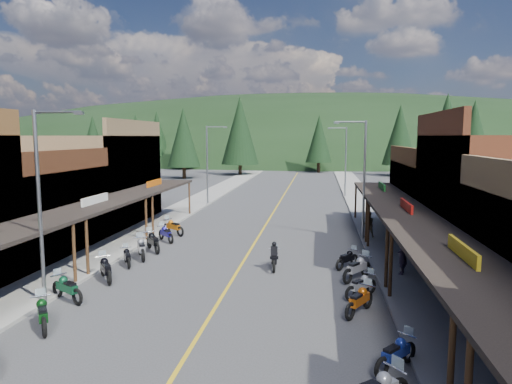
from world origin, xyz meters
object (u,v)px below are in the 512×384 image
at_px(shop_east_2, 510,204).
at_px(pine_1, 184,135).
at_px(pine_10, 184,137).
at_px(bike_east_6, 361,284).
at_px(pine_5, 474,131).
at_px(pine_7, 157,135).
at_px(shop_east_3, 454,198).
at_px(pine_4, 400,135).
at_px(shop_west_2, 16,211).
at_px(bike_east_8, 347,258).
at_px(pine_8, 136,143).
at_px(streetlight_2, 362,174).
at_px(bike_west_10, 166,233).
at_px(shop_west_3, 93,180).
at_px(bike_west_9, 153,241).
at_px(bike_west_6, 106,268).
at_px(bike_west_11, 173,226).
at_px(streetlight_0, 42,198).
at_px(bike_west_4, 42,312).
at_px(streetlight_3, 344,158).
at_px(bike_east_7, 357,267).
at_px(bike_west_5, 67,287).
at_px(pedestrian_east_a, 402,255).
at_px(pine_0, 93,139).
at_px(pine_3, 319,139).
at_px(bike_east_5, 359,299).
at_px(rider_on_bike, 274,258).
at_px(bike_west_7, 127,256).
at_px(streetlight_1, 209,161).
at_px(bike_west_8, 141,247).
at_px(pine_2, 240,131).
at_px(pedestrian_east_b, 368,224).
at_px(pine_9, 462,140).
at_px(bike_east_4, 396,352).

bearing_deg(shop_east_2, pine_1, 118.95).
xyz_separation_m(pine_10, bike_east_6, (24.00, -53.32, -6.21)).
bearing_deg(pine_5, pine_7, 176.53).
height_order(shop_east_3, pine_4, pine_4).
xyz_separation_m(shop_west_2, bike_east_8, (19.41, -0.60, -1.98)).
relative_size(pine_1, pine_8, 1.25).
bearing_deg(pine_8, pine_1, 93.81).
xyz_separation_m(streetlight_2, bike_west_10, (-12.84, -2.36, -3.86)).
distance_m(shop_west_3, pine_7, 67.32).
height_order(streetlight_2, bike_west_9, streetlight_2).
height_order(bike_west_6, bike_west_11, bike_west_6).
bearing_deg(streetlight_0, shop_west_3, 111.55).
bearing_deg(bike_west_4, shop_west_3, 76.27).
bearing_deg(streetlight_3, bike_east_7, -91.74).
bearing_deg(bike_west_5, shop_west_2, 76.01).
bearing_deg(bike_west_6, pedestrian_east_a, -26.08).
distance_m(pine_0, pine_3, 44.18).
xyz_separation_m(shop_east_3, pine_3, (-9.75, 54.70, 3.95)).
height_order(bike_east_5, rider_on_bike, rider_on_bike).
distance_m(bike_west_9, bike_west_11, 4.64).
bearing_deg(pine_10, bike_west_5, -78.18).
xyz_separation_m(pine_3, bike_west_7, (-10.08, -66.08, -5.94)).
bearing_deg(streetlight_1, bike_west_8, -87.01).
bearing_deg(bike_west_5, pine_5, 2.88).
height_order(pine_1, pine_2, pine_2).
height_order(pine_4, pine_5, pine_5).
height_order(bike_west_10, bike_east_8, bike_west_10).
bearing_deg(bike_east_8, streetlight_0, -114.10).
bearing_deg(pine_1, bike_west_11, -73.92).
distance_m(shop_west_3, pedestrian_east_a, 24.92).
relative_size(bike_west_7, bike_east_8, 0.98).
distance_m(streetlight_1, pine_4, 45.54).
distance_m(pine_3, pedestrian_east_b, 58.12).
distance_m(streetlight_2, pine_7, 78.42).
relative_size(shop_east_2, streetlight_0, 1.36).
relative_size(bike_west_11, bike_east_5, 1.02).
xyz_separation_m(streetlight_1, bike_east_5, (12.71, -27.29, -3.84)).
bearing_deg(pine_0, shop_east_2, -48.27).
bearing_deg(bike_west_6, bike_west_5, -133.11).
height_order(pine_5, bike_west_9, pine_5).
height_order(streetlight_2, bike_west_4, streetlight_2).
bearing_deg(pine_1, streetlight_1, -70.45).
distance_m(pine_9, bike_west_6, 56.63).
distance_m(bike_east_4, bike_east_6, 6.26).
relative_size(shop_west_3, pine_8, 1.09).
distance_m(bike_west_9, pedestrian_east_a, 14.43).
distance_m(streetlight_1, bike_west_7, 22.44).
relative_size(pine_1, pine_3, 1.14).
bearing_deg(bike_west_8, bike_east_5, -57.58).
distance_m(streetlight_2, bike_west_5, 19.37).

